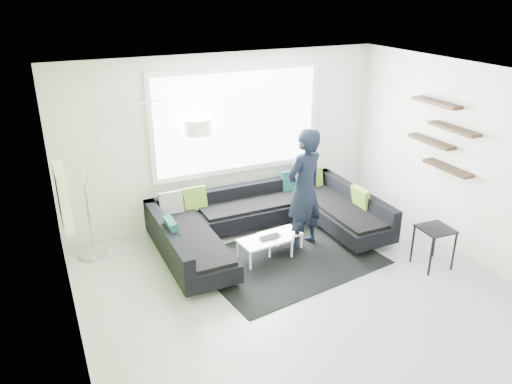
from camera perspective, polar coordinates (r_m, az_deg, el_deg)
ground at (r=6.86m, az=4.58°, el=-10.87°), size 5.50×5.50×0.00m
room_shell at (r=6.23m, az=4.48°, el=4.18°), size 5.54×5.04×2.82m
sectional_sofa at (r=7.80m, az=1.51°, el=-3.61°), size 3.43×2.14×0.74m
rug at (r=7.47m, az=3.71°, el=-7.71°), size 2.77×2.18×0.01m
coffee_table at (r=7.55m, az=1.91°, el=-5.97°), size 1.02×0.65×0.32m
arc_lamp at (r=7.48m, az=-19.05°, el=0.51°), size 2.11×0.77×2.23m
side_table at (r=7.60m, az=19.57°, el=-5.97°), size 0.47×0.47×0.61m
person at (r=7.47m, az=5.51°, el=0.25°), size 0.94×0.84×1.88m
laptop at (r=7.34m, az=1.79°, el=-5.34°), size 0.38×0.29×0.03m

